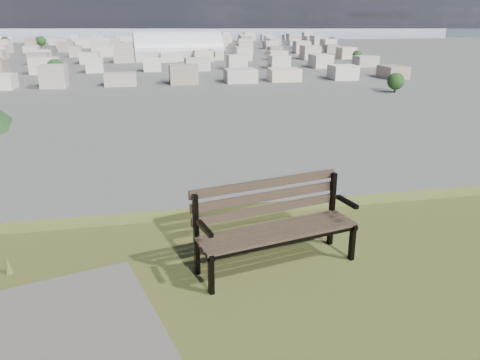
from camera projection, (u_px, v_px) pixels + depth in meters
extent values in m
cube|color=#403225|center=(286.00, 238.00, 4.75)|extent=(1.71, 0.46, 0.03)
cube|color=#403225|center=(281.00, 233.00, 4.85)|extent=(1.71, 0.46, 0.03)
cube|color=#403225|center=(275.00, 229.00, 4.95)|extent=(1.71, 0.46, 0.03)
cube|color=#403225|center=(270.00, 225.00, 5.05)|extent=(1.71, 0.46, 0.03)
cube|color=#403225|center=(267.00, 209.00, 5.07)|extent=(1.70, 0.41, 0.10)
cube|color=#403225|center=(267.00, 196.00, 5.04)|extent=(1.70, 0.41, 0.10)
cube|color=#403225|center=(266.00, 184.00, 5.01)|extent=(1.70, 0.41, 0.10)
cube|color=black|center=(211.00, 274.00, 4.49)|extent=(0.06, 0.07, 0.42)
cube|color=black|center=(196.00, 235.00, 4.77)|extent=(0.06, 0.07, 0.88)
cube|color=black|center=(204.00, 249.00, 4.59)|extent=(0.15, 0.48, 0.05)
cube|color=black|center=(205.00, 229.00, 4.47)|extent=(0.12, 0.35, 0.04)
cube|color=black|center=(352.00, 242.00, 5.13)|extent=(0.06, 0.07, 0.42)
cube|color=black|center=(332.00, 209.00, 5.40)|extent=(0.06, 0.07, 0.88)
cube|color=black|center=(343.00, 220.00, 5.23)|extent=(0.15, 0.48, 0.05)
cube|color=black|center=(347.00, 202.00, 5.11)|extent=(0.12, 0.35, 0.04)
cube|color=black|center=(286.00, 242.00, 4.76)|extent=(1.70, 0.41, 0.04)
cube|color=black|center=(270.00, 228.00, 5.07)|extent=(1.70, 0.41, 0.04)
cone|color=brown|center=(8.00, 265.00, 4.89)|extent=(0.08, 0.08, 0.19)
cube|color=#B6B6B2|center=(178.00, 55.00, 304.01)|extent=(57.19, 27.04, 6.20)
cylinder|color=white|center=(178.00, 50.00, 302.97)|extent=(57.19, 27.04, 23.57)
cube|color=#B0A497|center=(58.00, 78.00, 188.05)|extent=(11.00, 11.00, 7.00)
cube|color=beige|center=(120.00, 77.00, 192.56)|extent=(11.00, 11.00, 7.00)
cube|color=silver|center=(178.00, 75.00, 197.07)|extent=(11.00, 11.00, 7.00)
cube|color=beige|center=(234.00, 74.00, 201.59)|extent=(11.00, 11.00, 7.00)
cube|color=gray|center=(287.00, 73.00, 206.10)|extent=(11.00, 11.00, 7.00)
cube|color=beige|center=(338.00, 72.00, 210.61)|extent=(11.00, 11.00, 7.00)
cube|color=beige|center=(387.00, 70.00, 215.12)|extent=(11.00, 11.00, 7.00)
cube|color=silver|center=(49.00, 66.00, 231.99)|extent=(11.00, 11.00, 7.00)
cube|color=beige|center=(99.00, 65.00, 236.50)|extent=(11.00, 11.00, 7.00)
cube|color=gray|center=(147.00, 64.00, 241.01)|extent=(11.00, 11.00, 7.00)
cube|color=beige|center=(194.00, 63.00, 245.52)|extent=(11.00, 11.00, 7.00)
cube|color=beige|center=(238.00, 63.00, 250.03)|extent=(11.00, 11.00, 7.00)
cube|color=silver|center=(282.00, 62.00, 254.55)|extent=(11.00, 11.00, 7.00)
cube|color=#B0A497|center=(323.00, 61.00, 259.06)|extent=(11.00, 11.00, 7.00)
cube|color=beige|center=(363.00, 60.00, 263.57)|extent=(11.00, 11.00, 7.00)
cube|color=beige|center=(43.00, 58.00, 275.92)|extent=(11.00, 11.00, 7.00)
cube|color=beige|center=(85.00, 57.00, 280.44)|extent=(11.00, 11.00, 7.00)
cube|color=silver|center=(126.00, 57.00, 284.95)|extent=(11.00, 11.00, 7.00)
cube|color=#B0A497|center=(166.00, 56.00, 289.46)|extent=(11.00, 11.00, 7.00)
cube|color=beige|center=(204.00, 56.00, 293.97)|extent=(11.00, 11.00, 7.00)
cube|color=silver|center=(242.00, 55.00, 298.48)|extent=(11.00, 11.00, 7.00)
cube|color=beige|center=(278.00, 54.00, 303.00)|extent=(11.00, 11.00, 7.00)
cube|color=gray|center=(313.00, 54.00, 307.51)|extent=(11.00, 11.00, 7.00)
cube|color=beige|center=(347.00, 53.00, 312.02)|extent=(11.00, 11.00, 7.00)
cube|color=#B0A497|center=(0.00, 53.00, 315.35)|extent=(11.00, 11.00, 7.00)
cube|color=beige|center=(38.00, 52.00, 319.86)|extent=(11.00, 11.00, 7.00)
cube|color=silver|center=(75.00, 52.00, 324.37)|extent=(11.00, 11.00, 7.00)
cube|color=beige|center=(110.00, 51.00, 328.89)|extent=(11.00, 11.00, 7.00)
cube|color=gray|center=(145.00, 51.00, 333.40)|extent=(11.00, 11.00, 7.00)
cube|color=beige|center=(179.00, 50.00, 337.91)|extent=(11.00, 11.00, 7.00)
cube|color=beige|center=(212.00, 50.00, 342.42)|extent=(11.00, 11.00, 7.00)
cube|color=silver|center=(244.00, 49.00, 346.93)|extent=(11.00, 11.00, 7.00)
cube|color=#B0A497|center=(275.00, 49.00, 351.44)|extent=(11.00, 11.00, 7.00)
cube|color=beige|center=(305.00, 48.00, 355.96)|extent=(11.00, 11.00, 7.00)
cube|color=silver|center=(335.00, 48.00, 360.47)|extent=(11.00, 11.00, 7.00)
cube|color=beige|center=(2.00, 48.00, 359.29)|extent=(11.00, 11.00, 7.00)
cube|color=beige|center=(35.00, 48.00, 363.80)|extent=(11.00, 11.00, 7.00)
cube|color=silver|center=(67.00, 47.00, 368.31)|extent=(11.00, 11.00, 7.00)
cube|color=#B0A497|center=(98.00, 47.00, 372.82)|extent=(11.00, 11.00, 7.00)
cube|color=beige|center=(129.00, 47.00, 377.33)|extent=(11.00, 11.00, 7.00)
cube|color=silver|center=(159.00, 46.00, 381.85)|extent=(11.00, 11.00, 7.00)
cube|color=beige|center=(189.00, 46.00, 386.36)|extent=(11.00, 11.00, 7.00)
cube|color=gray|center=(217.00, 45.00, 390.87)|extent=(11.00, 11.00, 7.00)
cube|color=beige|center=(245.00, 45.00, 395.38)|extent=(11.00, 11.00, 7.00)
cube|color=beige|center=(273.00, 45.00, 399.89)|extent=(11.00, 11.00, 7.00)
cube|color=silver|center=(300.00, 44.00, 404.41)|extent=(11.00, 11.00, 7.00)
cube|color=#B0A497|center=(326.00, 44.00, 408.92)|extent=(11.00, 11.00, 7.00)
cube|color=beige|center=(2.00, 45.00, 403.22)|extent=(11.00, 11.00, 7.00)
cube|color=gray|center=(32.00, 44.00, 407.74)|extent=(11.00, 11.00, 7.00)
cube|color=beige|center=(61.00, 44.00, 412.25)|extent=(11.00, 11.00, 7.00)
cube|color=beige|center=(89.00, 44.00, 416.76)|extent=(11.00, 11.00, 7.00)
cube|color=silver|center=(117.00, 43.00, 421.27)|extent=(11.00, 11.00, 7.00)
cube|color=#B0A497|center=(144.00, 43.00, 425.78)|extent=(11.00, 11.00, 7.00)
cube|color=beige|center=(170.00, 43.00, 430.29)|extent=(11.00, 11.00, 7.00)
cube|color=silver|center=(196.00, 42.00, 434.81)|extent=(11.00, 11.00, 7.00)
cube|color=beige|center=(222.00, 42.00, 439.32)|extent=(11.00, 11.00, 7.00)
cube|color=gray|center=(247.00, 42.00, 443.83)|extent=(11.00, 11.00, 7.00)
cube|color=beige|center=(271.00, 42.00, 448.34)|extent=(11.00, 11.00, 7.00)
cube|color=beige|center=(295.00, 41.00, 452.85)|extent=(11.00, 11.00, 7.00)
cube|color=silver|center=(318.00, 41.00, 457.37)|extent=(11.00, 11.00, 7.00)
cube|color=silver|center=(3.00, 42.00, 447.16)|extent=(11.00, 11.00, 7.00)
cube|color=beige|center=(30.00, 41.00, 451.67)|extent=(11.00, 11.00, 7.00)
cube|color=gray|center=(56.00, 41.00, 456.18)|extent=(11.00, 11.00, 7.00)
cube|color=beige|center=(81.00, 41.00, 460.70)|extent=(11.00, 11.00, 7.00)
cube|color=beige|center=(107.00, 41.00, 465.21)|extent=(11.00, 11.00, 7.00)
cube|color=silver|center=(131.00, 40.00, 469.72)|extent=(11.00, 11.00, 7.00)
cube|color=#B0A497|center=(155.00, 40.00, 474.23)|extent=(11.00, 11.00, 7.00)
cube|color=beige|center=(179.00, 40.00, 478.74)|extent=(11.00, 11.00, 7.00)
cube|color=silver|center=(202.00, 40.00, 483.26)|extent=(11.00, 11.00, 7.00)
cube|color=beige|center=(225.00, 39.00, 487.77)|extent=(11.00, 11.00, 7.00)
cube|color=gray|center=(248.00, 39.00, 492.28)|extent=(11.00, 11.00, 7.00)
cube|color=beige|center=(270.00, 39.00, 496.79)|extent=(11.00, 11.00, 7.00)
cube|color=beige|center=(291.00, 39.00, 501.30)|extent=(11.00, 11.00, 7.00)
cube|color=silver|center=(313.00, 39.00, 505.81)|extent=(11.00, 11.00, 7.00)
cube|color=silver|center=(4.00, 39.00, 491.10)|extent=(11.00, 11.00, 7.00)
cube|color=beige|center=(28.00, 39.00, 495.61)|extent=(11.00, 11.00, 7.00)
cube|color=gray|center=(52.00, 39.00, 500.12)|extent=(11.00, 11.00, 7.00)
cube|color=beige|center=(75.00, 39.00, 504.63)|extent=(11.00, 11.00, 7.00)
cube|color=beige|center=(98.00, 38.00, 509.15)|extent=(11.00, 11.00, 7.00)
cube|color=silver|center=(121.00, 38.00, 513.66)|extent=(11.00, 11.00, 7.00)
cube|color=#B0A497|center=(143.00, 38.00, 518.17)|extent=(11.00, 11.00, 7.00)
cube|color=beige|center=(165.00, 38.00, 522.68)|extent=(11.00, 11.00, 7.00)
cube|color=silver|center=(186.00, 38.00, 527.19)|extent=(11.00, 11.00, 7.00)
cube|color=beige|center=(207.00, 37.00, 531.70)|extent=(11.00, 11.00, 7.00)
cube|color=gray|center=(228.00, 37.00, 536.22)|extent=(11.00, 11.00, 7.00)
cube|color=beige|center=(249.00, 37.00, 540.73)|extent=(11.00, 11.00, 7.00)
cube|color=beige|center=(269.00, 37.00, 545.24)|extent=(11.00, 11.00, 7.00)
cube|color=silver|center=(288.00, 37.00, 549.75)|extent=(11.00, 11.00, 7.00)
cube|color=#B0A497|center=(308.00, 36.00, 554.26)|extent=(11.00, 11.00, 7.00)
cylinder|color=#2F2017|center=(395.00, 90.00, 175.60)|extent=(0.80, 0.80, 2.10)
sphere|color=#123517|center=(396.00, 81.00, 174.55)|extent=(6.30, 6.30, 6.30)
cylinder|color=#2F2017|center=(57.00, 78.00, 206.49)|extent=(0.80, 0.80, 2.70)
sphere|color=#123517|center=(56.00, 68.00, 205.14)|extent=(8.10, 8.10, 8.10)
cylinder|color=#2F2017|center=(357.00, 60.00, 294.01)|extent=(0.80, 0.80, 1.95)
sphere|color=#123517|center=(357.00, 55.00, 293.03)|extent=(5.85, 5.85, 5.85)
cylinder|color=#2F2017|center=(217.00, 48.00, 391.66)|extent=(0.80, 0.80, 2.25)
sphere|color=#123517|center=(217.00, 44.00, 390.54)|extent=(6.75, 6.75, 6.75)
cylinder|color=#2F2017|center=(42.00, 46.00, 418.79)|extent=(0.80, 0.80, 2.85)
sphere|color=#123517|center=(41.00, 41.00, 417.37)|extent=(8.55, 8.55, 8.55)
cylinder|color=#2F2017|center=(6.00, 44.00, 448.30)|extent=(0.80, 0.80, 2.40)
sphere|color=#123517|center=(5.00, 40.00, 447.10)|extent=(7.20, 7.20, 7.20)
cylinder|color=#2F2017|center=(211.00, 59.00, 295.54)|extent=(0.80, 0.80, 2.10)
sphere|color=#123517|center=(210.00, 54.00, 294.49)|extent=(6.30, 6.30, 6.30)
cylinder|color=#2F2017|center=(332.00, 45.00, 430.77)|extent=(0.80, 0.80, 2.55)
sphere|color=#123517|center=(332.00, 41.00, 429.49)|extent=(7.65, 7.65, 7.65)
cube|color=#7F90A2|center=(142.00, 31.00, 842.69)|extent=(2400.00, 700.00, 0.12)
cube|color=#A0ADC7|center=(195.00, 17.00, 1316.08)|extent=(700.00, 220.00, 45.00)
cube|color=#A0ADC7|center=(354.00, 14.00, 1444.53)|extent=(500.00, 220.00, 60.00)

